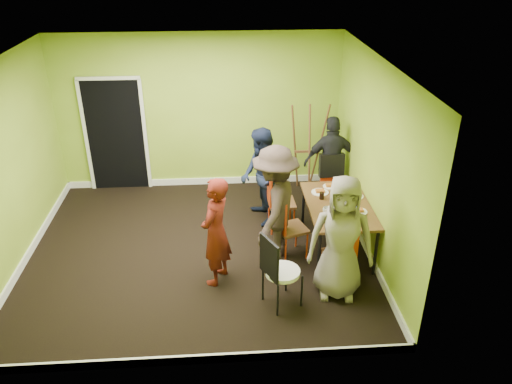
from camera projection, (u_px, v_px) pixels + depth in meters
ground at (199, 250)px, 7.48m from camera, size 5.00×5.00×0.00m
room_walls at (194, 190)px, 7.07m from camera, size 5.04×4.54×2.82m
dining_table at (338, 207)px, 7.22m from camera, size 0.90×1.50×0.75m
chair_left_far at (276, 198)px, 7.78m from camera, size 0.43×0.43×1.00m
chair_left_near at (287, 224)px, 7.09m from camera, size 0.51×0.51×0.98m
chair_back_end at (332, 172)px, 8.28m from camera, size 0.42×0.49×1.00m
chair_front_end at (341, 252)px, 6.54m from camera, size 0.45×0.45×0.90m
chair_bentwood at (278, 268)px, 6.13m from camera, size 0.53×0.53×1.02m
easel at (308, 150)px, 8.79m from camera, size 0.68×0.64×1.69m
plate_near_left at (320, 192)px, 7.51m from camera, size 0.26×0.26×0.01m
plate_near_right at (329, 218)px, 6.84m from camera, size 0.25×0.25×0.01m
plate_far_back at (330, 186)px, 7.69m from camera, size 0.22×0.22×0.01m
plate_far_front at (352, 222)px, 6.72m from camera, size 0.24×0.24×0.01m
plate_wall_back at (356, 196)px, 7.40m from camera, size 0.22×0.22×0.01m
plate_wall_front at (358, 212)px, 6.99m from camera, size 0.25×0.25×0.01m
thermos at (338, 194)px, 7.22m from camera, size 0.06×0.06×0.24m
blue_bottle at (357, 210)px, 6.84m from camera, size 0.07×0.07×0.20m
orange_bottle at (334, 196)px, 7.32m from camera, size 0.04×0.04×0.08m
glass_mid at (322, 196)px, 7.32m from camera, size 0.07×0.07×0.10m
glass_back at (341, 189)px, 7.52m from camera, size 0.07×0.07×0.09m
glass_front at (354, 219)px, 6.73m from camera, size 0.06×0.06×0.09m
cup_a at (327, 211)px, 6.94m from camera, size 0.12×0.12×0.09m
cup_b at (351, 201)px, 7.20m from camera, size 0.09×0.09×0.08m
person_standing at (216, 232)px, 6.50m from camera, size 0.57×0.66×1.53m
person_left_far at (261, 177)px, 7.89m from camera, size 0.75×0.88×1.59m
person_left_near at (275, 206)px, 6.89m from camera, size 1.02×1.29×1.75m
person_back_end at (332, 162)px, 8.39m from camera, size 0.94×0.40×1.60m
person_front_end at (341, 238)px, 6.22m from camera, size 0.90×0.66×1.68m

